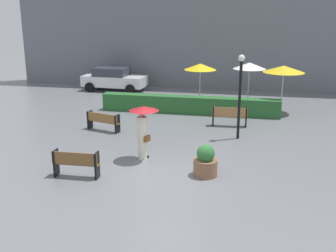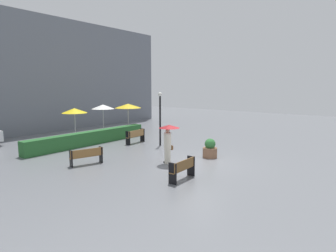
{
  "view_description": "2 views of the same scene",
  "coord_description": "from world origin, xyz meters",
  "px_view_note": "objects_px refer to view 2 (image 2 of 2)",
  "views": [
    {
      "loc": [
        2.73,
        -12.64,
        5.4
      ],
      "look_at": [
        -0.47,
        2.76,
        0.88
      ],
      "focal_mm": 44.02,
      "sensor_mm": 36.0,
      "label": 1
    },
    {
      "loc": [
        -12.71,
        -7.7,
        4.03
      ],
      "look_at": [
        1.37,
        3.14,
        1.53
      ],
      "focal_mm": 30.97,
      "sensor_mm": 36.0,
      "label": 2
    }
  ],
  "objects_px": {
    "bench_back_row": "(136,135)",
    "bench_far_left": "(87,155)",
    "planter_pot": "(210,149)",
    "lamp_post": "(160,113)",
    "patio_umbrella_white": "(103,107)",
    "patio_umbrella_yellow": "(74,111)",
    "bench_near_left": "(183,168)",
    "patio_umbrella_yellow_far": "(128,106)",
    "pedestrian_with_umbrella": "(168,138)"
  },
  "relations": [
    {
      "from": "bench_back_row",
      "to": "bench_far_left",
      "type": "xyz_separation_m",
      "value": [
        -5.59,
        -1.92,
        -0.06
      ]
    },
    {
      "from": "bench_back_row",
      "to": "planter_pot",
      "type": "xyz_separation_m",
      "value": [
        -0.41,
        -6.15,
        -0.08
      ]
    },
    {
      "from": "lamp_post",
      "to": "patio_umbrella_white",
      "type": "height_order",
      "value": "lamp_post"
    },
    {
      "from": "patio_umbrella_yellow",
      "to": "patio_umbrella_white",
      "type": "height_order",
      "value": "patio_umbrella_white"
    },
    {
      "from": "bench_far_left",
      "to": "planter_pot",
      "type": "xyz_separation_m",
      "value": [
        5.18,
        -4.23,
        -0.03
      ]
    },
    {
      "from": "bench_near_left",
      "to": "patio_umbrella_yellow_far",
      "type": "bearing_deg",
      "value": 55.84
    },
    {
      "from": "patio_umbrella_yellow",
      "to": "patio_umbrella_yellow_far",
      "type": "bearing_deg",
      "value": -11.8
    },
    {
      "from": "bench_near_left",
      "to": "pedestrian_with_umbrella",
      "type": "bearing_deg",
      "value": 50.73
    },
    {
      "from": "bench_far_left",
      "to": "patio_umbrella_white",
      "type": "xyz_separation_m",
      "value": [
        6.34,
        6.24,
        1.82
      ]
    },
    {
      "from": "pedestrian_with_umbrella",
      "to": "patio_umbrella_yellow_far",
      "type": "relative_size",
      "value": 0.8
    },
    {
      "from": "bench_back_row",
      "to": "lamp_post",
      "type": "xyz_separation_m",
      "value": [
        0.48,
        -1.82,
        1.67
      ]
    },
    {
      "from": "bench_back_row",
      "to": "bench_far_left",
      "type": "bearing_deg",
      "value": -161.09
    },
    {
      "from": "bench_back_row",
      "to": "patio_umbrella_white",
      "type": "height_order",
      "value": "patio_umbrella_white"
    },
    {
      "from": "pedestrian_with_umbrella",
      "to": "patio_umbrella_white",
      "type": "height_order",
      "value": "patio_umbrella_white"
    },
    {
      "from": "bench_back_row",
      "to": "pedestrian_with_umbrella",
      "type": "height_order",
      "value": "pedestrian_with_umbrella"
    },
    {
      "from": "patio_umbrella_yellow",
      "to": "pedestrian_with_umbrella",
      "type": "bearing_deg",
      "value": -95.31
    },
    {
      "from": "planter_pot",
      "to": "patio_umbrella_yellow",
      "type": "distance_m",
      "value": 10.63
    },
    {
      "from": "pedestrian_with_umbrella",
      "to": "planter_pot",
      "type": "bearing_deg",
      "value": -24.15
    },
    {
      "from": "bench_far_left",
      "to": "bench_near_left",
      "type": "xyz_separation_m",
      "value": [
        1.02,
        -5.26,
        0.03
      ]
    },
    {
      "from": "bench_far_left",
      "to": "patio_umbrella_yellow",
      "type": "bearing_deg",
      "value": 59.5
    },
    {
      "from": "lamp_post",
      "to": "patio_umbrella_yellow_far",
      "type": "distance_m",
      "value": 5.5
    },
    {
      "from": "patio_umbrella_yellow_far",
      "to": "bench_near_left",
      "type": "bearing_deg",
      "value": -124.16
    },
    {
      "from": "planter_pot",
      "to": "lamp_post",
      "type": "relative_size",
      "value": 0.3
    },
    {
      "from": "patio_umbrella_white",
      "to": "patio_umbrella_yellow_far",
      "type": "bearing_deg",
      "value": -30.63
    },
    {
      "from": "patio_umbrella_yellow",
      "to": "patio_umbrella_white",
      "type": "distance_m",
      "value": 2.74
    },
    {
      "from": "bench_near_left",
      "to": "patio_umbrella_yellow",
      "type": "height_order",
      "value": "patio_umbrella_yellow"
    },
    {
      "from": "bench_back_row",
      "to": "bench_near_left",
      "type": "distance_m",
      "value": 8.51
    },
    {
      "from": "bench_near_left",
      "to": "patio_umbrella_yellow_far",
      "type": "xyz_separation_m",
      "value": [
        7.1,
        10.46,
        1.81
      ]
    },
    {
      "from": "bench_back_row",
      "to": "planter_pot",
      "type": "relative_size",
      "value": 1.55
    },
    {
      "from": "lamp_post",
      "to": "patio_umbrella_yellow",
      "type": "bearing_deg",
      "value": 112.09
    },
    {
      "from": "patio_umbrella_white",
      "to": "patio_umbrella_yellow_far",
      "type": "relative_size",
      "value": 0.99
    },
    {
      "from": "bench_far_left",
      "to": "planter_pot",
      "type": "bearing_deg",
      "value": -39.28
    },
    {
      "from": "lamp_post",
      "to": "patio_umbrella_yellow",
      "type": "height_order",
      "value": "lamp_post"
    },
    {
      "from": "bench_back_row",
      "to": "patio_umbrella_yellow",
      "type": "bearing_deg",
      "value": 115.08
    },
    {
      "from": "pedestrian_with_umbrella",
      "to": "lamp_post",
      "type": "distance_m",
      "value": 4.71
    },
    {
      "from": "lamp_post",
      "to": "patio_umbrella_yellow_far",
      "type": "xyz_separation_m",
      "value": [
        2.05,
        5.1,
        0.11
      ]
    },
    {
      "from": "bench_near_left",
      "to": "patio_umbrella_yellow",
      "type": "distance_m",
      "value": 11.81
    },
    {
      "from": "bench_far_left",
      "to": "patio_umbrella_white",
      "type": "bearing_deg",
      "value": 44.54
    },
    {
      "from": "bench_back_row",
      "to": "pedestrian_with_umbrella",
      "type": "relative_size",
      "value": 0.83
    },
    {
      "from": "bench_near_left",
      "to": "patio_umbrella_yellow",
      "type": "relative_size",
      "value": 0.65
    },
    {
      "from": "patio_umbrella_yellow",
      "to": "patio_umbrella_white",
      "type": "xyz_separation_m",
      "value": [
        2.73,
        0.11,
        0.12
      ]
    },
    {
      "from": "patio_umbrella_white",
      "to": "patio_umbrella_yellow_far",
      "type": "distance_m",
      "value": 2.06
    },
    {
      "from": "planter_pot",
      "to": "patio_umbrella_yellow_far",
      "type": "distance_m",
      "value": 10.05
    },
    {
      "from": "bench_back_row",
      "to": "planter_pot",
      "type": "bearing_deg",
      "value": -93.84
    },
    {
      "from": "bench_near_left",
      "to": "lamp_post",
      "type": "xyz_separation_m",
      "value": [
        5.04,
        5.36,
        1.69
      ]
    },
    {
      "from": "pedestrian_with_umbrella",
      "to": "lamp_post",
      "type": "height_order",
      "value": "lamp_post"
    },
    {
      "from": "patio_umbrella_yellow",
      "to": "patio_umbrella_white",
      "type": "relative_size",
      "value": 0.95
    },
    {
      "from": "bench_near_left",
      "to": "lamp_post",
      "type": "height_order",
      "value": "lamp_post"
    },
    {
      "from": "bench_near_left",
      "to": "planter_pot",
      "type": "xyz_separation_m",
      "value": [
        4.15,
        1.03,
        -0.06
      ]
    },
    {
      "from": "patio_umbrella_white",
      "to": "bench_back_row",
      "type": "bearing_deg",
      "value": -99.9
    }
  ]
}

